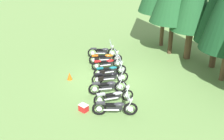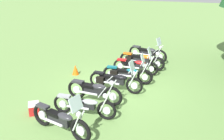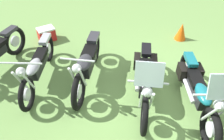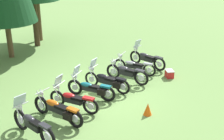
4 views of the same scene
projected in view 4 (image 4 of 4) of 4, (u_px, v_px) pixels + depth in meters
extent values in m
plane|color=#6B934C|center=(102.00, 94.00, 12.68)|extent=(80.00, 80.00, 0.00)
torus|color=black|center=(21.00, 120.00, 10.06)|extent=(0.27, 0.77, 0.76)
cylinder|color=silver|center=(21.00, 120.00, 10.06)|extent=(0.11, 0.30, 0.29)
torus|color=black|center=(47.00, 137.00, 9.15)|extent=(0.27, 0.77, 0.76)
cylinder|color=silver|center=(47.00, 137.00, 9.15)|extent=(0.11, 0.30, 0.29)
cube|color=black|center=(33.00, 125.00, 9.56)|extent=(0.37, 0.77, 0.27)
ellipsoid|color=#2D2D33|center=(29.00, 118.00, 9.62)|extent=(0.37, 0.57, 0.21)
cube|color=black|center=(36.00, 124.00, 9.38)|extent=(0.34, 0.53, 0.10)
cube|color=#2D2D33|center=(45.00, 126.00, 9.06)|extent=(0.28, 0.47, 0.08)
cylinder|color=silver|center=(19.00, 114.00, 9.85)|extent=(0.12, 0.34, 0.65)
cylinder|color=silver|center=(23.00, 112.00, 9.96)|extent=(0.12, 0.34, 0.65)
cylinder|color=silver|center=(21.00, 105.00, 9.73)|extent=(0.60, 0.17, 0.04)
sphere|color=silver|center=(20.00, 107.00, 9.83)|extent=(0.20, 0.20, 0.17)
cylinder|color=silver|center=(40.00, 128.00, 9.58)|extent=(0.24, 0.74, 0.08)
cube|color=silver|center=(20.00, 100.00, 9.67)|extent=(0.46, 0.25, 0.39)
torus|color=black|center=(41.00, 105.00, 11.04)|extent=(0.19, 0.73, 0.72)
cylinder|color=silver|center=(41.00, 105.00, 11.04)|extent=(0.08, 0.27, 0.27)
torus|color=black|center=(75.00, 119.00, 10.17)|extent=(0.19, 0.73, 0.72)
cylinder|color=silver|center=(75.00, 119.00, 10.17)|extent=(0.08, 0.27, 0.27)
cube|color=black|center=(57.00, 109.00, 10.56)|extent=(0.30, 0.85, 0.27)
ellipsoid|color=#D16014|center=(52.00, 103.00, 10.62)|extent=(0.33, 0.61, 0.21)
cube|color=black|center=(62.00, 107.00, 10.39)|extent=(0.31, 0.57, 0.10)
cube|color=#D16014|center=(73.00, 110.00, 10.08)|extent=(0.24, 0.46, 0.08)
cylinder|color=silver|center=(40.00, 99.00, 10.84)|extent=(0.08, 0.34, 0.65)
cylinder|color=silver|center=(43.00, 98.00, 10.96)|extent=(0.08, 0.34, 0.65)
cylinder|color=silver|center=(43.00, 91.00, 10.73)|extent=(0.70, 0.11, 0.04)
sphere|color=silver|center=(41.00, 93.00, 10.82)|extent=(0.19, 0.19, 0.17)
cylinder|color=silver|center=(64.00, 111.00, 10.60)|extent=(0.17, 0.83, 0.08)
cube|color=black|center=(67.00, 116.00, 10.10)|extent=(0.17, 0.33, 0.26)
cube|color=black|center=(74.00, 112.00, 10.36)|extent=(0.17, 0.33, 0.26)
torus|color=black|center=(57.00, 98.00, 11.59)|extent=(0.14, 0.68, 0.68)
cylinder|color=silver|center=(57.00, 98.00, 11.59)|extent=(0.06, 0.26, 0.26)
torus|color=black|center=(91.00, 106.00, 11.00)|extent=(0.14, 0.68, 0.68)
cylinder|color=silver|center=(91.00, 106.00, 11.00)|extent=(0.06, 0.26, 0.26)
cube|color=black|center=(73.00, 100.00, 11.25)|extent=(0.27, 0.76, 0.24)
ellipsoid|color=#B21919|center=(69.00, 95.00, 11.28)|extent=(0.31, 0.54, 0.19)
cube|color=black|center=(78.00, 98.00, 11.13)|extent=(0.29, 0.51, 0.10)
cube|color=#B21919|center=(89.00, 98.00, 10.91)|extent=(0.23, 0.45, 0.08)
cylinder|color=silver|center=(57.00, 93.00, 11.38)|extent=(0.06, 0.34, 0.65)
cylinder|color=silver|center=(59.00, 91.00, 11.52)|extent=(0.06, 0.34, 0.65)
cylinder|color=silver|center=(59.00, 84.00, 11.29)|extent=(0.75, 0.08, 0.04)
sphere|color=silver|center=(58.00, 87.00, 11.37)|extent=(0.18, 0.18, 0.17)
cylinder|color=silver|center=(79.00, 101.00, 11.34)|extent=(0.12, 0.75, 0.08)
cube|color=silver|center=(58.00, 80.00, 11.23)|extent=(0.45, 0.18, 0.39)
torus|color=black|center=(75.00, 87.00, 12.49)|extent=(0.18, 0.70, 0.70)
cylinder|color=silver|center=(75.00, 87.00, 12.49)|extent=(0.07, 0.26, 0.26)
torus|color=black|center=(107.00, 94.00, 11.93)|extent=(0.18, 0.70, 0.70)
cylinder|color=silver|center=(107.00, 94.00, 11.93)|extent=(0.07, 0.26, 0.26)
cube|color=black|center=(91.00, 88.00, 12.17)|extent=(0.26, 0.77, 0.22)
ellipsoid|color=#14606B|center=(86.00, 84.00, 12.20)|extent=(0.30, 0.56, 0.17)
cube|color=black|center=(95.00, 87.00, 12.05)|extent=(0.28, 0.52, 0.10)
cube|color=#14606B|center=(106.00, 86.00, 11.83)|extent=(0.22, 0.45, 0.08)
cylinder|color=silver|center=(75.00, 82.00, 12.29)|extent=(0.07, 0.34, 0.65)
cylinder|color=silver|center=(77.00, 80.00, 12.42)|extent=(0.07, 0.34, 0.65)
cylinder|color=silver|center=(77.00, 74.00, 12.20)|extent=(0.77, 0.10, 0.04)
sphere|color=silver|center=(75.00, 76.00, 12.28)|extent=(0.18, 0.18, 0.17)
cylinder|color=silver|center=(96.00, 89.00, 12.25)|extent=(0.14, 0.76, 0.08)
cube|color=silver|center=(76.00, 70.00, 12.14)|extent=(0.45, 0.19, 0.39)
cube|color=black|center=(101.00, 92.00, 11.83)|extent=(0.17, 0.33, 0.26)
cube|color=black|center=(105.00, 89.00, 12.10)|extent=(0.17, 0.33, 0.26)
torus|color=black|center=(92.00, 79.00, 13.27)|extent=(0.11, 0.70, 0.70)
cylinder|color=silver|center=(92.00, 79.00, 13.27)|extent=(0.06, 0.27, 0.27)
torus|color=black|center=(123.00, 87.00, 12.53)|extent=(0.11, 0.70, 0.70)
cylinder|color=silver|center=(123.00, 87.00, 12.53)|extent=(0.06, 0.27, 0.27)
cube|color=black|center=(107.00, 81.00, 12.85)|extent=(0.24, 0.79, 0.25)
ellipsoid|color=black|center=(102.00, 76.00, 12.90)|extent=(0.29, 0.57, 0.20)
cube|color=black|center=(111.00, 79.00, 12.70)|extent=(0.27, 0.53, 0.10)
cube|color=black|center=(121.00, 79.00, 12.44)|extent=(0.22, 0.45, 0.08)
cylinder|color=silver|center=(91.00, 74.00, 13.06)|extent=(0.05, 0.34, 0.65)
cylinder|color=silver|center=(94.00, 73.00, 13.19)|extent=(0.05, 0.34, 0.65)
cylinder|color=silver|center=(94.00, 67.00, 12.96)|extent=(0.64, 0.05, 0.04)
sphere|color=silver|center=(92.00, 69.00, 13.05)|extent=(0.17, 0.17, 0.17)
cylinder|color=silver|center=(112.00, 82.00, 12.92)|extent=(0.10, 0.79, 0.08)
cube|color=silver|center=(93.00, 63.00, 12.90)|extent=(0.44, 0.16, 0.39)
cube|color=black|center=(117.00, 85.00, 12.44)|extent=(0.15, 0.32, 0.26)
cube|color=black|center=(120.00, 82.00, 12.72)|extent=(0.15, 0.32, 0.26)
torus|color=black|center=(113.00, 71.00, 14.05)|extent=(0.15, 0.74, 0.74)
cylinder|color=silver|center=(113.00, 71.00, 14.05)|extent=(0.07, 0.28, 0.28)
torus|color=black|center=(141.00, 78.00, 13.33)|extent=(0.15, 0.74, 0.74)
cylinder|color=silver|center=(141.00, 78.00, 13.33)|extent=(0.07, 0.28, 0.28)
cube|color=black|center=(127.00, 72.00, 13.65)|extent=(0.28, 0.75, 0.26)
ellipsoid|color=#2D2D33|center=(123.00, 68.00, 13.68)|extent=(0.33, 0.54, 0.21)
cube|color=black|center=(131.00, 71.00, 13.50)|extent=(0.31, 0.51, 0.10)
cube|color=#2D2D33|center=(140.00, 71.00, 13.24)|extent=(0.24, 0.45, 0.08)
cylinder|color=silver|center=(113.00, 66.00, 13.84)|extent=(0.06, 0.34, 0.65)
cylinder|color=silver|center=(115.00, 65.00, 13.98)|extent=(0.06, 0.34, 0.65)
cylinder|color=silver|center=(116.00, 60.00, 13.74)|extent=(0.62, 0.07, 0.04)
sphere|color=silver|center=(114.00, 62.00, 13.83)|extent=(0.18, 0.18, 0.17)
cylinder|color=silver|center=(131.00, 74.00, 13.72)|extent=(0.12, 0.74, 0.08)
torus|color=black|center=(120.00, 65.00, 14.91)|extent=(0.13, 0.66, 0.66)
cylinder|color=silver|center=(120.00, 65.00, 14.91)|extent=(0.07, 0.26, 0.25)
torus|color=black|center=(149.00, 70.00, 14.30)|extent=(0.13, 0.66, 0.66)
cylinder|color=silver|center=(149.00, 70.00, 14.30)|extent=(0.07, 0.26, 0.25)
cube|color=black|center=(134.00, 66.00, 14.57)|extent=(0.24, 0.79, 0.21)
ellipsoid|color=#9EA0A8|center=(130.00, 63.00, 14.60)|extent=(0.27, 0.57, 0.16)
cube|color=black|center=(138.00, 65.00, 14.44)|extent=(0.26, 0.53, 0.10)
cube|color=#9EA0A8|center=(148.00, 64.00, 14.21)|extent=(0.20, 0.45, 0.08)
cylinder|color=silver|center=(120.00, 60.00, 14.71)|extent=(0.06, 0.34, 0.65)
cylinder|color=silver|center=(122.00, 59.00, 14.83)|extent=(0.06, 0.34, 0.65)
cylinder|color=silver|center=(122.00, 54.00, 14.61)|extent=(0.75, 0.08, 0.04)
sphere|color=silver|center=(121.00, 56.00, 14.69)|extent=(0.18, 0.18, 0.17)
cylinder|color=silver|center=(138.00, 67.00, 14.63)|extent=(0.13, 0.78, 0.08)
torus|color=black|center=(135.00, 57.00, 15.90)|extent=(0.28, 0.73, 0.73)
cylinder|color=silver|center=(135.00, 57.00, 15.90)|extent=(0.11, 0.28, 0.28)
torus|color=black|center=(159.00, 64.00, 14.94)|extent=(0.28, 0.73, 0.73)
cylinder|color=silver|center=(159.00, 64.00, 14.94)|extent=(0.11, 0.28, 0.28)
cube|color=black|center=(147.00, 59.00, 15.38)|extent=(0.39, 0.80, 0.25)
ellipsoid|color=#2D2D33|center=(144.00, 55.00, 15.45)|extent=(0.38, 0.59, 0.19)
cube|color=black|center=(151.00, 57.00, 15.20)|extent=(0.36, 0.56, 0.10)
cube|color=#2D2D33|center=(159.00, 58.00, 14.86)|extent=(0.29, 0.47, 0.08)
cylinder|color=silver|center=(136.00, 53.00, 15.70)|extent=(0.12, 0.34, 0.65)
cylinder|color=silver|center=(137.00, 52.00, 15.81)|extent=(0.12, 0.34, 0.65)
cylinder|color=silver|center=(138.00, 47.00, 15.57)|extent=(0.61, 0.18, 0.04)
sphere|color=silver|center=(136.00, 48.00, 15.67)|extent=(0.21, 0.21, 0.17)
cylinder|color=silver|center=(151.00, 60.00, 15.40)|extent=(0.26, 0.77, 0.08)
cube|color=silver|center=(138.00, 43.00, 15.52)|extent=(0.46, 0.25, 0.39)
cylinder|color=brown|center=(9.00, 40.00, 16.62)|extent=(0.31, 0.31, 2.07)
cylinder|color=#42301E|center=(35.00, 23.00, 18.45)|extent=(0.35, 0.35, 2.93)
cylinder|color=brown|center=(39.00, 18.00, 19.54)|extent=(0.29, 0.29, 3.13)
cube|color=red|center=(169.00, 74.00, 14.26)|extent=(0.56, 0.53, 0.33)
cube|color=silver|center=(170.00, 71.00, 14.19)|extent=(0.57, 0.54, 0.04)
cone|color=#EA590F|center=(148.00, 109.00, 11.01)|extent=(0.32, 0.32, 0.48)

